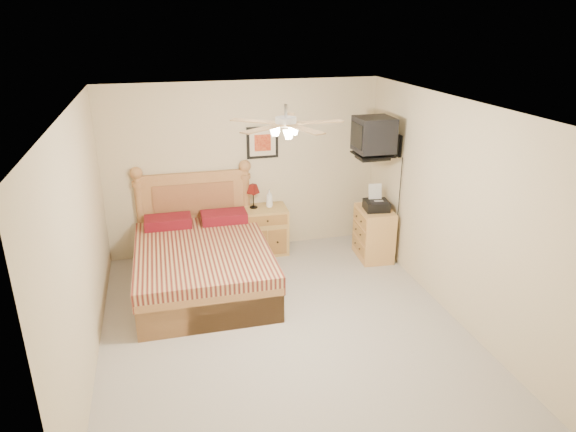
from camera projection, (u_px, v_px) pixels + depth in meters
name	position (u px, v px, depth m)	size (l,w,h in m)	color
floor	(282.00, 325.00, 5.89)	(4.50, 4.50, 0.00)	#A39C93
ceiling	(281.00, 105.00, 4.99)	(4.00, 4.50, 0.04)	white
wall_back	(244.00, 168.00, 7.47)	(4.00, 0.04, 2.50)	beige
wall_front	(362.00, 347.00, 3.41)	(4.00, 0.04, 2.50)	beige
wall_left	(81.00, 244.00, 4.97)	(0.04, 4.50, 2.50)	beige
wall_right	(450.00, 208.00, 5.91)	(0.04, 4.50, 2.50)	beige
bed	(201.00, 238.00, 6.47)	(1.64, 2.15, 1.39)	#AB733E
nightstand	(265.00, 230.00, 7.63)	(0.64, 0.48, 0.70)	tan
table_lamp	(253.00, 196.00, 7.45)	(0.19, 0.19, 0.36)	#5D110E
lotion_bottle	(269.00, 198.00, 7.50)	(0.10, 0.10, 0.26)	white
framed_picture	(262.00, 142.00, 7.38)	(0.46, 0.04, 0.46)	black
dresser	(374.00, 233.00, 7.44)	(0.44, 0.64, 0.75)	#C6854C
fax_machine	(377.00, 198.00, 7.22)	(0.33, 0.35, 0.35)	black
magazine_lower	(367.00, 204.00, 7.47)	(0.20, 0.28, 0.03)	beige
magazine_upper	(368.00, 201.00, 7.50)	(0.20, 0.28, 0.02)	tan
wall_tv	(384.00, 137.00, 6.86)	(0.56, 0.46, 0.58)	black
ceiling_fan	(286.00, 124.00, 4.86)	(1.14, 1.14, 0.28)	silver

